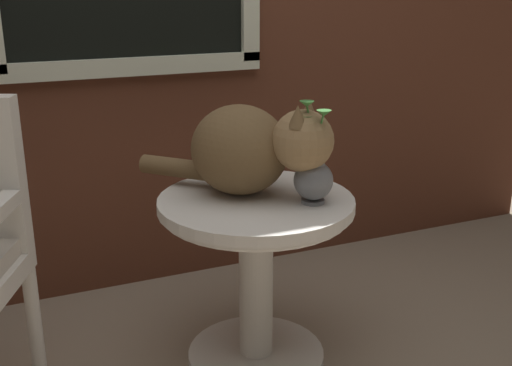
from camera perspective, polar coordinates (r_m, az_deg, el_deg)
name	(u,v)px	position (r m, az deg, el deg)	size (l,w,h in m)	color
wicker_side_table	(256,249)	(2.07, 0.00, -6.01)	(0.63, 0.63, 0.59)	silver
cat	(250,148)	(1.99, -0.50, 3.16)	(0.52, 0.53, 0.31)	brown
pewter_vase_with_ivy	(314,174)	(1.93, 5.26, 0.82)	(0.12, 0.13, 0.32)	slate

